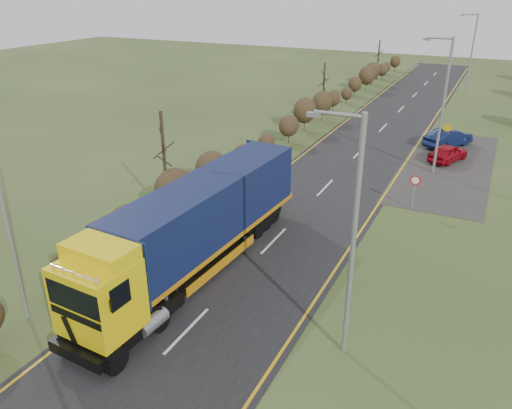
{
  "coord_description": "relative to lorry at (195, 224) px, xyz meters",
  "views": [
    {
      "loc": [
        9.12,
        -16.59,
        12.15
      ],
      "look_at": [
        -1.09,
        4.16,
        1.77
      ],
      "focal_mm": 35.0,
      "sensor_mm": 36.0,
      "label": 1
    }
  ],
  "objects": [
    {
      "name": "hedgerow",
      "position": [
        -4.01,
        7.99,
        -0.75
      ],
      "size": [
        2.24,
        102.04,
        6.05
      ],
      "color": "#2E2114",
      "rests_on": "ground"
    },
    {
      "name": "car_blue_sedan",
      "position": [
        7.9,
        24.76,
        -1.63
      ],
      "size": [
        3.57,
        4.64,
        1.47
      ],
      "primitive_type": "imported",
      "rotation": [
        0.0,
        0.0,
        2.62
      ],
      "color": "#091336",
      "rests_on": "ground"
    },
    {
      "name": "lane_markings",
      "position": [
        1.99,
        9.78,
        -2.34
      ],
      "size": [
        7.52,
        116.0,
        0.01
      ],
      "color": "gold",
      "rests_on": "road"
    },
    {
      "name": "streetlight_mid",
      "position": [
        7.68,
        18.09,
        2.6
      ],
      "size": [
        1.92,
        0.18,
        9.02
      ],
      "color": "gray",
      "rests_on": "ground"
    },
    {
      "name": "warning_board",
      "position": [
        7.79,
        23.94,
        -1.06
      ],
      "size": [
        0.8,
        0.11,
        2.11
      ],
      "color": "gray",
      "rests_on": "ground"
    },
    {
      "name": "streetlight_far",
      "position": [
        7.11,
        46.42,
        2.57
      ],
      "size": [
        1.91,
        0.18,
        8.96
      ],
      "color": "gray",
      "rests_on": "ground"
    },
    {
      "name": "layby",
      "position": [
        8.49,
        20.09,
        -2.36
      ],
      "size": [
        6.0,
        18.0,
        0.02
      ],
      "primitive_type": "cube",
      "color": "#2C2A27",
      "rests_on": "ground"
    },
    {
      "name": "speed_sign",
      "position": [
        7.59,
        11.18,
        -0.9
      ],
      "size": [
        0.59,
        0.1,
        2.12
      ],
      "color": "gray",
      "rests_on": "ground"
    },
    {
      "name": "road",
      "position": [
        1.99,
        10.09,
        -2.36
      ],
      "size": [
        8.0,
        120.0,
        0.02
      ],
      "primitive_type": "cube",
      "color": "black",
      "rests_on": "ground"
    },
    {
      "name": "car_red_hatchback",
      "position": [
        8.34,
        21.06,
        -1.73
      ],
      "size": [
        2.81,
        4.04,
        1.28
      ],
      "primitive_type": "imported",
      "rotation": [
        0.0,
        0.0,
        2.75
      ],
      "color": "maroon",
      "rests_on": "ground"
    },
    {
      "name": "lorry",
      "position": [
        0.0,
        0.0,
        0.0
      ],
      "size": [
        3.19,
        15.1,
        4.17
      ],
      "rotation": [
        0.0,
        0.0,
        -0.06
      ],
      "color": "black",
      "rests_on": "ground"
    },
    {
      "name": "ground",
      "position": [
        1.99,
        0.09,
        -2.37
      ],
      "size": [
        160.0,
        160.0,
        0.0
      ],
      "primitive_type": "plane",
      "color": "#323F1B",
      "rests_on": "ground"
    },
    {
      "name": "streetlight_near",
      "position": [
        7.56,
        -2.36,
        2.41
      ],
      "size": [
        1.85,
        0.18,
        8.7
      ],
      "color": "gray",
      "rests_on": "ground"
    }
  ]
}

